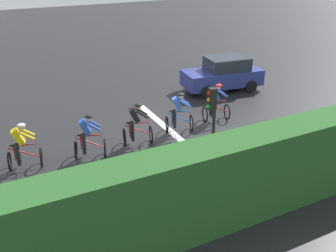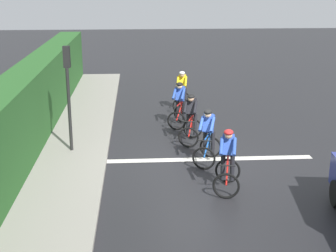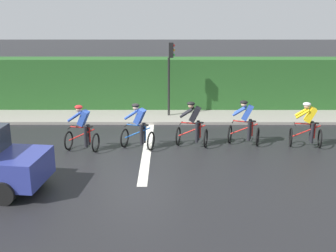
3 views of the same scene
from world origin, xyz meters
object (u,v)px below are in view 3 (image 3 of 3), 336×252
(cyclist_lead, at_px, (308,126))
(cyclist_second, at_px, (245,124))
(cyclist_mid, at_px, (193,125))
(cyclist_fourth, at_px, (138,127))
(traffic_light_near_crossing, at_px, (170,69))
(cyclist_trailing, at_px, (82,129))

(cyclist_lead, xyz_separation_m, cyclist_second, (-0.28, -2.18, 0.00))
(cyclist_mid, bearing_deg, cyclist_lead, 88.88)
(cyclist_second, xyz_separation_m, cyclist_fourth, (0.48, -3.87, 0.00))
(cyclist_second, xyz_separation_m, traffic_light_near_crossing, (-3.63, -2.73, 1.43))
(cyclist_second, height_order, cyclist_trailing, same)
(cyclist_second, xyz_separation_m, cyclist_mid, (0.20, -1.92, 0.00))
(cyclist_fourth, bearing_deg, cyclist_second, 97.10)
(cyclist_fourth, distance_m, traffic_light_near_crossing, 4.50)
(cyclist_trailing, bearing_deg, cyclist_mid, 97.47)
(cyclist_mid, distance_m, cyclist_fourth, 1.98)
(cyclist_lead, relative_size, cyclist_fourth, 1.00)
(cyclist_trailing, distance_m, traffic_light_near_crossing, 5.51)
(cyclist_trailing, bearing_deg, traffic_light_near_crossing, 144.68)
(cyclist_lead, distance_m, cyclist_trailing, 8.01)
(cyclist_fourth, height_order, cyclist_trailing, same)
(traffic_light_near_crossing, bearing_deg, cyclist_lead, 51.47)
(cyclist_fourth, bearing_deg, cyclist_mid, 98.20)
(traffic_light_near_crossing, bearing_deg, cyclist_mid, 12.03)
(cyclist_mid, xyz_separation_m, cyclist_fourth, (0.28, -1.96, 0.00))
(cyclist_mid, height_order, cyclist_fourth, same)
(cyclist_trailing, height_order, traffic_light_near_crossing, traffic_light_near_crossing)
(cyclist_mid, bearing_deg, cyclist_trailing, -82.53)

